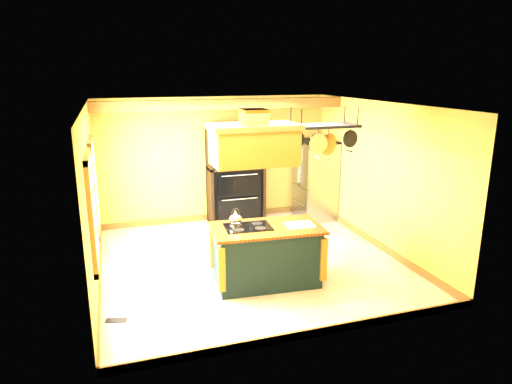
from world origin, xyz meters
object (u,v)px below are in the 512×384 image
pot_rack (324,132)px  kitchen_island (266,254)px  hutch (235,183)px  refrigerator (315,182)px  range_hood (254,142)px

pot_rack → kitchen_island: bearing=-179.9°
kitchen_island → hutch: (0.37, 3.12, 0.37)m
refrigerator → hutch: size_ratio=0.80×
refrigerator → hutch: 1.78m
refrigerator → hutch: (-1.74, 0.37, 0.00)m
kitchen_island → pot_rack: 2.07m
pot_rack → hutch: (-0.54, 3.12, -1.49)m
hutch → range_hood: bearing=-100.3°
kitchen_island → hutch: size_ratio=0.81×
range_hood → refrigerator: size_ratio=0.74×
range_hood → hutch: range_hood is taller
kitchen_island → range_hood: range_hood is taller
refrigerator → hutch: hutch is taller
kitchen_island → refrigerator: 3.48m
kitchen_island → refrigerator: (2.10, 2.75, 0.37)m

